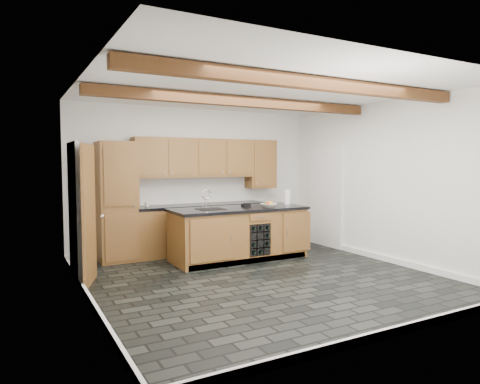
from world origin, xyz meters
The scene contains 10 objects.
ground centered at (0.00, 0.00, 0.00)m, with size 5.00×5.00×0.00m, color black.
room_shell centered at (-0.09, 0.53, 1.53)m, with size 5.01×5.00×5.00m.
back_cabinetry centered at (-0.38, 2.24, 0.98)m, with size 3.65×0.62×2.20m.
island centered at (0.31, 1.28, 0.46)m, with size 2.48×0.96×0.93m.
faucet centered at (-0.25, 1.33, 0.96)m, with size 0.45×0.40×0.34m.
kitchen_scale centered at (0.55, 1.47, 0.96)m, with size 0.20×0.15×0.05m.
fruit_bowl centered at (0.80, 1.08, 0.96)m, with size 0.28×0.28×0.07m, color beige.
fruit_cluster centered at (0.80, 1.08, 1.00)m, with size 0.16×0.17×0.07m.
paper_towel centered at (1.42, 1.39, 1.07)m, with size 0.13×0.13×0.28m, color white.
mug centered at (-1.10, 2.23, 0.97)m, with size 0.09×0.09×0.09m, color white.
Camera 1 is at (-3.32, -5.41, 1.74)m, focal length 32.00 mm.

